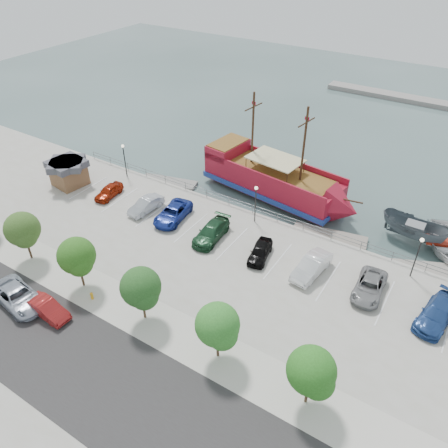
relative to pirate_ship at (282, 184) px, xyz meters
The scene contains 32 objects.
ground 13.58m from the pirate_ship, 89.11° to the right, with size 160.00×160.00×0.00m, color #364A46.
land_slab 34.46m from the pirate_ship, 89.65° to the right, with size 100.00×58.00×1.20m, color #9D9889.
street 29.44m from the pirate_ship, 89.59° to the right, with size 100.00×8.00×0.04m, color #2C2929.
sidewalk 23.44m from the pirate_ship, 89.49° to the right, with size 100.00×4.00×0.05m, color beige.
seawall_railing 5.65m from the pirate_ship, 87.86° to the right, with size 50.00×0.06×1.00m.
far_shore 42.85m from the pirate_ship, 76.20° to the left, with size 40.00×3.00×0.80m, color gray.
pirate_ship is the anchor object (origin of this frame).
patrol_boat 14.96m from the pirate_ship, ahead, with size 2.57×6.84×2.65m, color #4D585F.
speedboat 18.15m from the pirate_ship, ahead, with size 5.18×7.25×1.50m, color silver.
dock_west 14.23m from the pirate_ship, 162.60° to the right, with size 7.06×2.02×0.40m, color gray.
dock_mid 8.89m from the pirate_ship, 29.02° to the right, with size 7.64×2.18×0.44m, color gray.
dock_east 18.17m from the pirate_ship, 13.50° to the right, with size 7.77×2.22×0.44m, color gray.
shed 25.22m from the pirate_ship, 151.83° to the right, with size 4.28×4.28×3.10m.
street_van 29.77m from the pirate_ship, 111.04° to the right, with size 2.62×5.68×1.58m, color #9CA4B3.
street_sedan 28.40m from the pirate_ship, 105.57° to the right, with size 1.47×4.21×1.39m, color maroon.
fire_hydrant 24.94m from the pirate_ship, 103.75° to the right, with size 0.26×0.26×0.75m.
lamp_post_left 19.18m from the pirate_ship, 158.75° to the right, with size 0.36×0.36×4.28m.
lamp_post_mid 7.17m from the pirate_ship, 88.26° to the right, with size 0.36×0.36×4.28m.
lamp_post_right 17.72m from the pirate_ship, 23.11° to the right, with size 0.36×0.36×4.28m.
tree_b 27.77m from the pirate_ship, 121.94° to the right, with size 3.30×3.20×5.00m.
tree_c 24.80m from the pirate_ship, 108.02° to the right, with size 3.30×3.20×5.00m.
tree_d 23.61m from the pirate_ship, 91.57° to the right, with size 3.30×3.20×5.00m.
tree_e 24.44m from the pirate_ship, 74.86° to the right, with size 3.30×3.20×5.00m.
tree_f 27.12m from the pirate_ship, 60.38° to the right, with size 3.30×3.20×5.00m.
parked_car_a 19.96m from the pirate_ship, 144.92° to the right, with size 1.59×3.95×1.35m, color #931E08.
parked_car_b 15.75m from the pirate_ship, 133.27° to the right, with size 1.53×4.38×1.44m, color #AFB4BB.
parked_car_c 13.37m from the pirate_ship, 123.36° to the right, with size 2.46×5.33×1.48m, color navy.
parked_car_d 11.97m from the pirate_ship, 99.88° to the right, with size 2.13×5.24×1.52m, color #183F24.
parked_car_e 12.33m from the pirate_ship, 73.59° to the right, with size 1.65×4.09×1.39m, color black.
parked_car_f 14.15m from the pirate_ship, 53.30° to the right, with size 1.74×4.98×1.64m, color white.
parked_car_g 17.55m from the pirate_ship, 39.03° to the right, with size 2.32×5.03×1.40m, color gray.
parked_car_h 22.21m from the pirate_ship, 30.51° to the right, with size 2.22×5.47×1.59m, color navy.
Camera 1 is at (17.29, -27.10, 26.80)m, focal length 35.00 mm.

